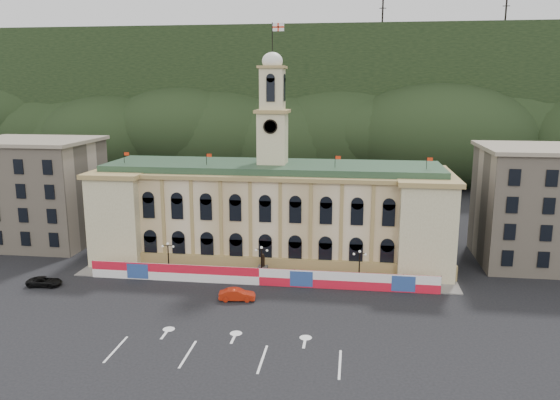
# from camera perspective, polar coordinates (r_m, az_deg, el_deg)

# --- Properties ---
(ground) EXTENTS (260.00, 260.00, 0.00)m
(ground) POSITION_cam_1_polar(r_m,az_deg,el_deg) (64.89, -4.52, -13.53)
(ground) COLOR black
(ground) RESTS_ON ground
(lane_markings) EXTENTS (26.00, 10.00, 0.02)m
(lane_markings) POSITION_cam_1_polar(r_m,az_deg,el_deg) (60.53, -5.56, -15.53)
(lane_markings) COLOR white
(lane_markings) RESTS_ON ground
(hill_ridge) EXTENTS (230.00, 80.00, 64.00)m
(hill_ridge) POSITION_cam_1_polar(r_m,az_deg,el_deg) (179.80, 3.76, 9.27)
(hill_ridge) COLOR black
(hill_ridge) RESTS_ON ground
(city_hall) EXTENTS (56.20, 17.60, 37.10)m
(city_hall) POSITION_cam_1_polar(r_m,az_deg,el_deg) (88.07, -0.79, -1.18)
(city_hall) COLOR beige
(city_hall) RESTS_ON ground
(side_building_left) EXTENTS (21.00, 17.00, 18.60)m
(side_building_left) POSITION_cam_1_polar(r_m,az_deg,el_deg) (105.94, -24.17, 0.82)
(side_building_left) COLOR tan
(side_building_left) RESTS_ON ground
(side_building_right) EXTENTS (21.00, 17.00, 18.60)m
(side_building_right) POSITION_cam_1_polar(r_m,az_deg,el_deg) (94.94, 26.14, -0.54)
(side_building_right) COLOR tan
(side_building_right) RESTS_ON ground
(hoarding_fence) EXTENTS (50.00, 0.44, 2.50)m
(hoarding_fence) POSITION_cam_1_polar(r_m,az_deg,el_deg) (78.04, -2.13, -8.00)
(hoarding_fence) COLOR red
(hoarding_fence) RESTS_ON ground
(pavement) EXTENTS (56.00, 5.50, 0.16)m
(pavement) POSITION_cam_1_polar(r_m,az_deg,el_deg) (80.93, -1.83, -8.13)
(pavement) COLOR slate
(pavement) RESTS_ON ground
(statue) EXTENTS (1.40, 1.40, 3.72)m
(statue) POSITION_cam_1_polar(r_m,az_deg,el_deg) (80.79, -1.81, -7.34)
(statue) COLOR #595651
(statue) RESTS_ON ground
(lamp_left) EXTENTS (1.96, 0.44, 5.15)m
(lamp_left) POSITION_cam_1_polar(r_m,az_deg,el_deg) (82.68, -11.60, -5.75)
(lamp_left) COLOR black
(lamp_left) RESTS_ON ground
(lamp_center) EXTENTS (1.96, 0.44, 5.15)m
(lamp_center) POSITION_cam_1_polar(r_m,az_deg,el_deg) (79.25, -1.94, -6.28)
(lamp_center) COLOR black
(lamp_center) RESTS_ON ground
(lamp_right) EXTENTS (1.96, 0.44, 5.15)m
(lamp_right) POSITION_cam_1_polar(r_m,az_deg,el_deg) (78.21, 8.29, -6.66)
(lamp_right) COLOR black
(lamp_right) RESTS_ON ground
(red_sedan) EXTENTS (2.84, 5.19, 1.57)m
(red_sedan) POSITION_cam_1_polar(r_m,az_deg,el_deg) (73.09, -4.51, -9.83)
(red_sedan) COLOR #AC210C
(red_sedan) RESTS_ON ground
(black_suv) EXTENTS (2.86, 5.08, 1.33)m
(black_suv) POSITION_cam_1_polar(r_m,az_deg,el_deg) (84.60, -23.39, -7.83)
(black_suv) COLOR black
(black_suv) RESTS_ON ground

